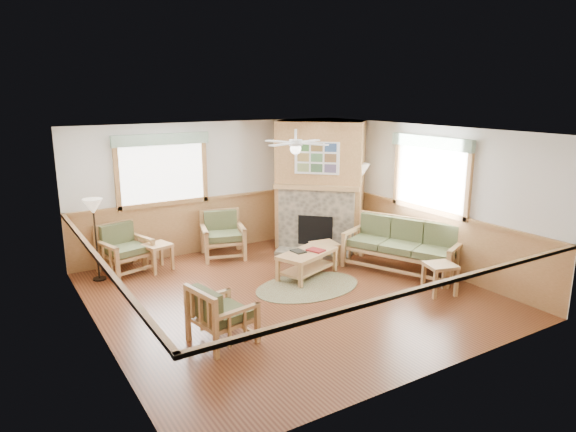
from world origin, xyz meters
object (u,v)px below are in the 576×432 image
armchair_left (222,313)px  floor_lamp_right (359,207)px  armchair_back_left (125,249)px  footstool (325,253)px  end_table_chairs (158,257)px  armchair_back_right (223,235)px  coffee_table (307,264)px  floor_lamp_left (96,240)px  sofa (402,246)px  end_table_sofa (440,279)px

armchair_left → floor_lamp_right: floor_lamp_right is taller
armchair_back_left → footstool: armchair_back_left is taller
end_table_chairs → armchair_back_right: bearing=3.7°
coffee_table → armchair_back_right: bearing=93.5°
floor_lamp_left → floor_lamp_right: 5.21m
armchair_back_right → footstool: bearing=-27.5°
sofa → floor_lamp_left: bearing=-141.0°
armchair_left → coffee_table: (2.37, 1.50, -0.17)m
coffee_table → end_table_sofa: end_table_sofa is taller
sofa → coffee_table: 1.81m
armchair_back_left → coffee_table: 3.40m
armchair_back_right → end_table_chairs: size_ratio=1.80×
armchair_back_right → floor_lamp_right: floor_lamp_right is taller
sofa → armchair_back_right: 3.55m
sofa → armchair_back_left: bearing=-145.3°
armchair_left → footstool: bearing=-68.5°
floor_lamp_left → armchair_left: bearing=-74.7°
armchair_back_left → footstool: size_ratio=1.87×
sofa → armchair_left: (-4.03, -0.81, -0.07)m
armchair_left → sofa: bearing=-89.1°
end_table_sofa → floor_lamp_right: floor_lamp_right is taller
floor_lamp_left → footstool: bearing=-19.5°
end_table_chairs → sofa: bearing=-32.2°
armchair_back_left → armchair_back_right: armchair_back_right is taller
footstool → armchair_back_right: bearing=136.8°
end_table_sofa → floor_lamp_left: 5.98m
armchair_back_right → floor_lamp_right: bearing=-5.9°
sofa → armchair_back_right: sofa is taller
armchair_back_left → coffee_table: (2.76, -1.98, -0.21)m
floor_lamp_left → sofa: bearing=-26.9°
end_table_sofa → coffee_table: bearing=127.4°
end_table_chairs → floor_lamp_left: floor_lamp_left is taller
floor_lamp_left → coffee_table: bearing=-29.1°
end_table_sofa → floor_lamp_left: floor_lamp_left is taller
footstool → armchair_left: bearing=-148.0°
sofa → floor_lamp_right: bearing=149.7°
armchair_back_right → floor_lamp_left: size_ratio=0.62×
sofa → footstool: bearing=-162.6°
floor_lamp_right → sofa: bearing=-96.1°
armchair_back_left → coffee_table: armchair_back_left is taller
sofa → armchair_back_right: size_ratio=2.26×
floor_lamp_left → floor_lamp_right: floor_lamp_right is taller
end_table_chairs → floor_lamp_right: 4.20m
coffee_table → floor_lamp_left: floor_lamp_left is taller
end_table_chairs → floor_lamp_right: bearing=-13.4°
footstool → floor_lamp_right: (1.13, 0.38, 0.72)m
floor_lamp_left → end_table_chairs: bearing=-3.6°
armchair_back_left → floor_lamp_right: floor_lamp_right is taller
armchair_left → coffee_table: armchair_left is taller
end_table_chairs → footstool: (2.90, -1.34, -0.05)m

